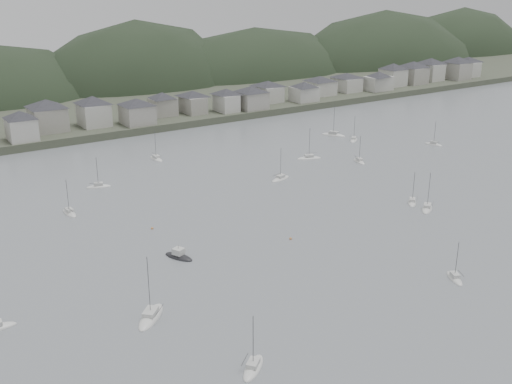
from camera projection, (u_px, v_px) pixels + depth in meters
ground at (502, 351)px, 100.84m from camera, size 900.00×900.00×0.00m
far_shore_land at (37, 88)px, 332.31m from camera, size 900.00×250.00×3.00m
forested_ridge at (62, 118)px, 318.98m from camera, size 851.55×103.94×102.57m
waterfront_town at (217, 97)px, 268.30m from camera, size 451.48×28.46×12.92m
sailboat_lead at (434, 144)px, 224.99m from camera, size 3.95×7.36×9.62m
moored_fleet at (235, 233)px, 147.15m from camera, size 230.98×164.05×13.45m
motor_launch_far at (179, 256)px, 134.44m from camera, size 5.48×7.94×3.80m
mooring_buoys at (336, 240)px, 143.25m from camera, size 171.94×133.41×0.70m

